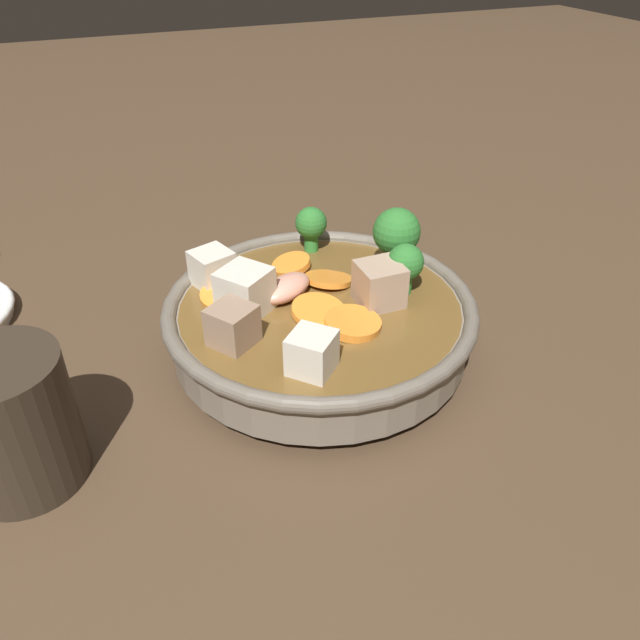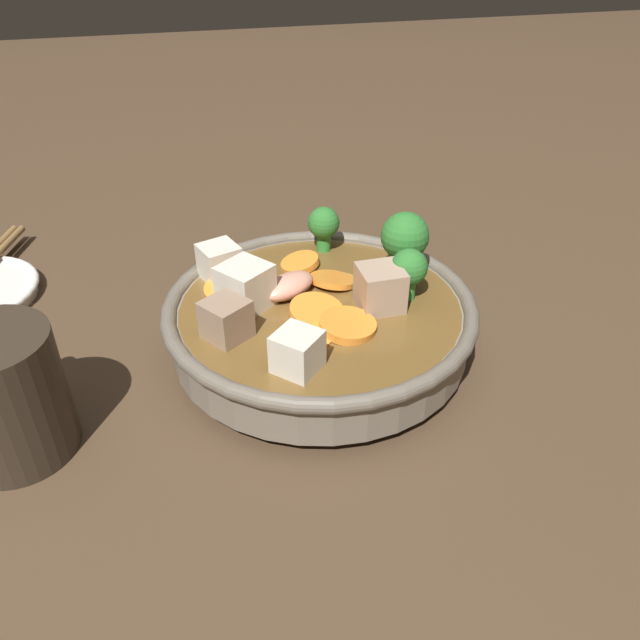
{
  "view_description": "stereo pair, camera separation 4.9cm",
  "coord_description": "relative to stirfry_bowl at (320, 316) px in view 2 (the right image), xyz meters",
  "views": [
    {
      "loc": [
        -0.38,
        0.16,
        0.31
      ],
      "look_at": [
        0.0,
        0.0,
        0.03
      ],
      "focal_mm": 35.0,
      "sensor_mm": 36.0,
      "label": 1
    },
    {
      "loc": [
        -0.39,
        0.11,
        0.31
      ],
      "look_at": [
        0.0,
        0.0,
        0.03
      ],
      "focal_mm": 35.0,
      "sensor_mm": 36.0,
      "label": 2
    }
  ],
  "objects": [
    {
      "name": "ground_plane",
      "position": [
        -0.0,
        0.0,
        -0.03
      ],
      "size": [
        3.0,
        3.0,
        0.0
      ],
      "primitive_type": "plane",
      "color": "#4C3826"
    },
    {
      "name": "stirfry_bowl",
      "position": [
        0.0,
        0.0,
        0.0
      ],
      "size": [
        0.25,
        0.25,
        0.1
      ],
      "color": "slate",
      "rests_on": "ground_plane"
    },
    {
      "name": "dark_mug",
      "position": [
        -0.05,
        0.22,
        0.01
      ],
      "size": [
        0.1,
        0.08,
        0.09
      ],
      "color": "#33281E",
      "rests_on": "ground_plane"
    }
  ]
}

